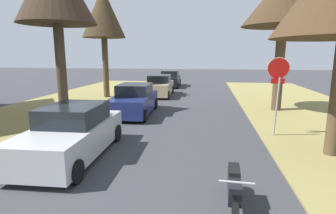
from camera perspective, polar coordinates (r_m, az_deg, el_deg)
The scene contains 8 objects.
stop_sign_far at distance 10.71m, azimuth 22.43°, elevation 5.42°, with size 0.81×0.46×2.96m.
street_tree_right_mid_b at distance 16.17m, azimuth 23.62°, elevation 20.14°, with size 4.31×4.31×7.29m.
street_tree_left_far at distance 20.21m, azimuth -13.68°, elevation 18.84°, with size 3.02×3.02×7.70m.
parked_sedan_silver at distance 8.67m, azimuth -19.75°, elevation -5.36°, with size 2.09×4.47×1.57m.
parked_sedan_navy at distance 14.17m, azimuth -7.24°, elevation 1.38°, with size 2.09×4.47×1.57m.
parked_sedan_tan at distance 20.61m, azimuth -1.89°, elevation 4.46°, with size 2.09×4.47×1.57m.
parked_sedan_black at distance 26.72m, azimuth 0.42°, elevation 5.96°, with size 2.09×4.47×1.57m.
parked_motorcycle at distance 5.62m, azimuth 13.92°, elevation -16.72°, with size 0.60×2.05×0.97m.
Camera 1 is at (1.60, -0.92, 3.07)m, focal length 28.50 mm.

